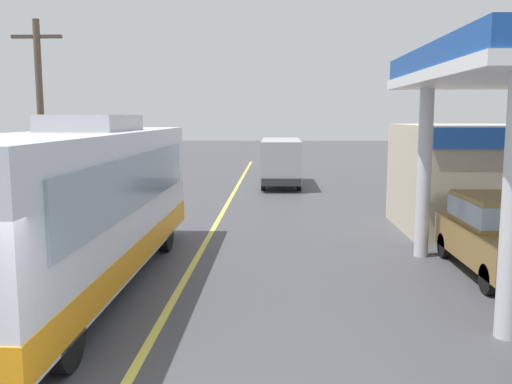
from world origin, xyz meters
TOP-DOWN VIEW (x-y plane):
  - ground at (0.00, 20.00)m, footprint 120.00×120.00m
  - lane_divider_stripe at (0.00, 15.00)m, footprint 0.16×50.00m
  - coach_bus_main at (-2.08, 6.42)m, footprint 2.60×11.04m
  - car_at_pump at (7.19, 7.84)m, footprint 1.70×4.20m
  - minibus_opposing_lane at (2.30, 24.23)m, footprint 2.04×6.13m
  - utility_pole_roadside at (-6.41, 14.72)m, footprint 1.80×0.24m

SIDE VIEW (x-z plane):
  - ground at x=0.00m, z-range 0.00..0.00m
  - lane_divider_stripe at x=0.00m, z-range 0.00..0.01m
  - car_at_pump at x=7.19m, z-range 0.10..1.92m
  - minibus_opposing_lane at x=2.30m, z-range 0.25..2.69m
  - coach_bus_main at x=-2.08m, z-range -0.12..3.56m
  - utility_pole_roadside at x=-6.41m, z-range 0.18..7.22m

